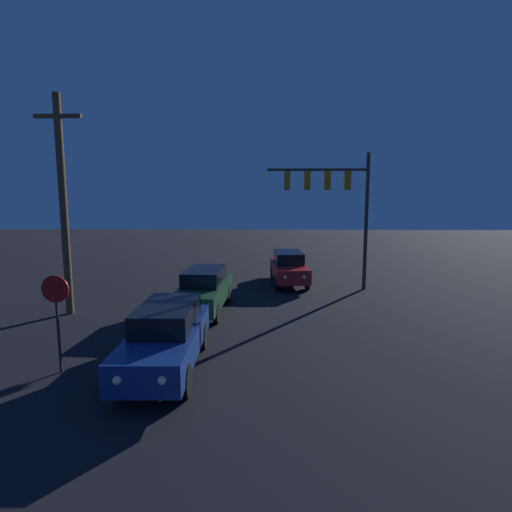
# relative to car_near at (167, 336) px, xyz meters

# --- Properties ---
(car_near) EXTENTS (1.75, 4.85, 1.66)m
(car_near) POSITION_rel_car_near_xyz_m (0.00, 0.00, 0.00)
(car_near) COLOR navy
(car_near) RESTS_ON ground_plane
(car_mid) EXTENTS (1.84, 4.88, 1.66)m
(car_mid) POSITION_rel_car_near_xyz_m (0.13, 5.42, 0.00)
(car_mid) COLOR #1E4728
(car_mid) RESTS_ON ground_plane
(car_far) EXTENTS (1.89, 4.89, 1.66)m
(car_far) POSITION_rel_car_near_xyz_m (3.75, 10.84, 0.00)
(car_far) COLOR #B21E1E
(car_far) RESTS_ON ground_plane
(traffic_signal_mast) EXTENTS (4.87, 0.30, 6.58)m
(traffic_signal_mast) POSITION_rel_car_near_xyz_m (5.90, 9.55, 3.71)
(traffic_signal_mast) COLOR #2D2D2D
(traffic_signal_mast) RESTS_ON ground_plane
(stop_sign) EXTENTS (0.68, 0.07, 2.50)m
(stop_sign) POSITION_rel_car_near_xyz_m (-2.65, -0.32, 0.86)
(stop_sign) COLOR #2D2D2D
(stop_sign) RESTS_ON ground_plane
(utility_pole) EXTENTS (1.73, 0.28, 8.18)m
(utility_pole) POSITION_rel_car_near_xyz_m (-5.01, 4.97, 3.38)
(utility_pole) COLOR brown
(utility_pole) RESTS_ON ground_plane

